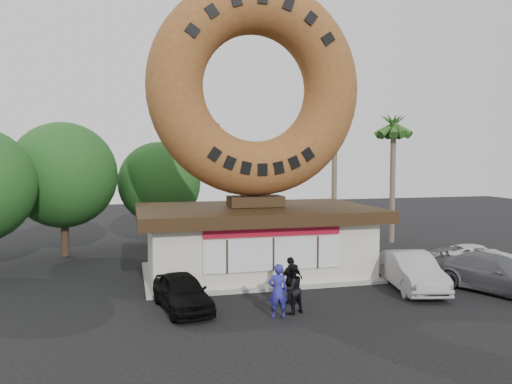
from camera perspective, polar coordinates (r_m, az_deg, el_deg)
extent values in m
plane|color=black|center=(18.98, 4.51, -13.36)|extent=(90.00, 90.00, 0.00)
cube|color=beige|center=(24.24, -0.06, -5.88)|extent=(10.00, 6.00, 3.00)
cube|color=#999993|center=(24.52, -0.06, -9.16)|extent=(10.60, 6.60, 0.15)
cube|color=#3F3F3F|center=(24.02, -0.06, -2.24)|extent=(10.00, 6.00, 0.10)
cube|color=black|center=(24.02, -0.06, -2.36)|extent=(11.20, 7.20, 0.55)
cube|color=silver|center=(21.33, 1.96, -7.11)|extent=(6.00, 0.12, 1.40)
cube|color=#A60E24|center=(21.14, 1.99, -4.46)|extent=(6.00, 0.10, 0.45)
cube|color=black|center=(23.97, -0.06, -1.05)|extent=(2.60, 1.40, 0.50)
torus|color=brown|center=(24.10, -0.07, 11.77)|extent=(10.23, 2.61, 10.23)
cylinder|color=#473321|center=(30.63, -21.02, -3.79)|extent=(0.44, 0.44, 3.30)
sphere|color=#1E4F1C|center=(30.38, -21.16, 1.83)|extent=(6.00, 6.00, 6.00)
cylinder|color=#473321|center=(32.48, -10.89, -3.56)|extent=(0.44, 0.44, 2.86)
sphere|color=#1E4F1C|center=(32.24, -10.95, 1.03)|extent=(5.20, 5.20, 5.20)
cylinder|color=#726651|center=(33.91, 8.94, 1.99)|extent=(0.36, 0.36, 9.00)
cylinder|color=#726651|center=(34.15, 15.34, 1.07)|extent=(0.36, 0.36, 8.00)
cylinder|color=#59595E|center=(33.41, -7.62, 1.12)|extent=(0.18, 0.18, 8.00)
cylinder|color=#59595E|center=(33.56, -6.15, 7.80)|extent=(1.80, 0.12, 0.12)
cube|color=#59595E|center=(33.70, -4.62, 7.71)|extent=(0.45, 0.20, 0.12)
imported|color=navy|center=(17.86, 2.51, -11.23)|extent=(0.75, 0.53, 1.94)
imported|color=black|center=(18.41, 4.15, -10.99)|extent=(1.07, 0.96, 1.81)
imported|color=black|center=(19.64, 4.03, -10.02)|extent=(1.15, 0.75, 1.81)
imported|color=black|center=(19.05, -8.43, -11.22)|extent=(2.24, 4.16, 1.34)
imported|color=#9D9CA1|center=(22.62, 17.37, -8.63)|extent=(2.59, 5.01, 1.57)
imported|color=#5B5C60|center=(23.48, 25.76, -8.43)|extent=(4.14, 5.70, 1.53)
imported|color=silver|center=(28.02, 24.07, -6.75)|extent=(4.60, 2.67, 1.20)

